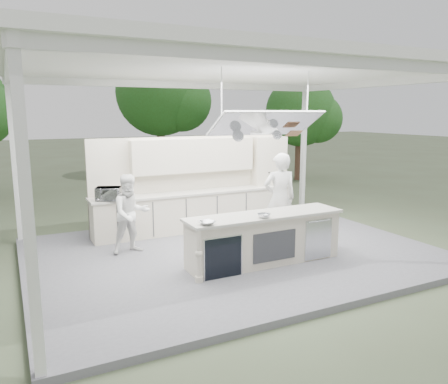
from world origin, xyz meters
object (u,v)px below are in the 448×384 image
head_chef (280,198)px  demo_island (264,239)px  sous_chef (131,214)px  back_counter (197,210)px

head_chef → demo_island: bearing=58.6°
demo_island → head_chef: head_chef is taller
sous_chef → head_chef: bearing=-19.9°
back_counter → head_chef: size_ratio=2.57×
back_counter → sous_chef: sous_chef is taller
back_counter → sous_chef: 2.19m
demo_island → sous_chef: (-2.07, 1.75, 0.33)m
back_counter → sous_chef: bearing=-150.6°
head_chef → sous_chef: bearing=-0.0°
back_counter → demo_island: bearing=-86.4°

